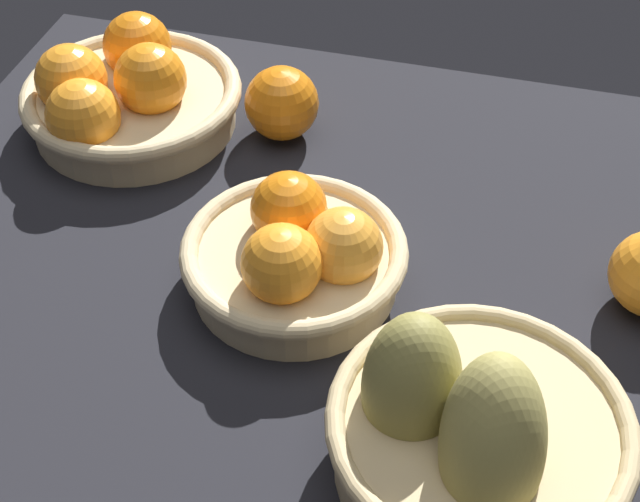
% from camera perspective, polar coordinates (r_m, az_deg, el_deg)
% --- Properties ---
extents(market_tray, '(0.84, 0.72, 0.03)m').
position_cam_1_polar(market_tray, '(0.90, -1.74, -0.94)').
color(market_tray, black).
rests_on(market_tray, ground).
extents(basket_near_right, '(0.24, 0.24, 0.11)m').
position_cam_1_polar(basket_near_right, '(1.05, -12.06, 9.54)').
color(basket_near_right, '#D3BC8C').
rests_on(basket_near_right, market_tray).
extents(basket_center, '(0.21, 0.21, 0.10)m').
position_cam_1_polar(basket_center, '(0.83, -1.39, -0.22)').
color(basket_center, '#D3BC8C').
rests_on(basket_center, market_tray).
extents(basket_far_left_pears, '(0.23, 0.23, 0.16)m').
position_cam_1_polar(basket_far_left_pears, '(0.70, 9.35, -11.15)').
color(basket_far_left_pears, tan).
rests_on(basket_far_left_pears, market_tray).
extents(loose_orange_front_gap, '(0.08, 0.08, 0.08)m').
position_cam_1_polar(loose_orange_front_gap, '(1.01, -2.41, 9.20)').
color(loose_orange_front_gap, orange).
rests_on(loose_orange_front_gap, market_tray).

